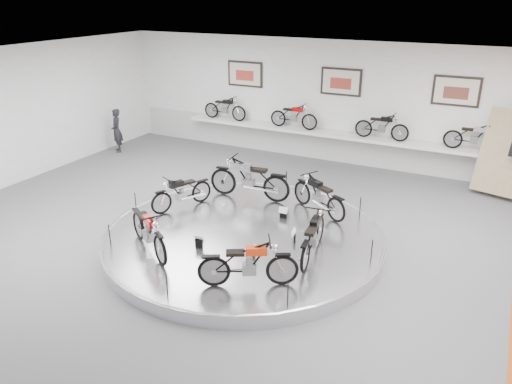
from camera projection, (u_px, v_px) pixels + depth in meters
The scene contains 21 objects.
floor at pixel (238, 249), 11.30m from camera, with size 16.00×16.00×0.00m, color #525254.
ceiling at pixel (235, 70), 9.79m from camera, with size 16.00×16.00×0.00m, color white.
wall_back at pixel (340, 103), 16.32m from camera, with size 16.00×16.00×0.00m, color white.
dado_band at pixel (337, 146), 16.85m from camera, with size 15.68×0.04×1.10m, color #BCBCBA.
display_platform at pixel (244, 238), 11.49m from camera, with size 6.40×6.40×0.30m, color silver.
platform_rim at pixel (244, 233), 11.45m from camera, with size 6.40×6.40×0.10m, color #B2B2BA.
shelf at pixel (335, 135), 16.45m from camera, with size 11.00×0.55×0.10m, color silver.
poster_left at pixel (245, 74), 17.49m from camera, with size 1.35×0.06×0.88m, color beige.
poster_center at pixel (341, 82), 16.02m from camera, with size 1.35×0.06×0.88m, color beige.
poster_right at pixel (456, 91), 14.56m from camera, with size 1.35×0.06×0.88m, color beige.
shelf_bike_a at pixel (225, 110), 18.06m from camera, with size 1.22×0.42×0.73m, color black, non-canonical shape.
shelf_bike_b at pixel (294, 118), 16.92m from camera, with size 1.22×0.42×0.73m, color #930403, non-canonical shape.
shelf_bike_c at pixel (382, 128), 15.67m from camera, with size 1.22×0.42×0.73m, color black, non-canonical shape.
shelf_bike_d at pixel (474, 139), 14.53m from camera, with size 1.22×0.42×0.73m, color silver, non-canonical shape.
bike_a at pixel (319, 195), 12.26m from camera, with size 1.60×0.56×0.94m, color black, non-canonical shape.
bike_b at pixel (249, 178), 13.08m from camera, with size 1.89×0.67×1.11m, color silver, non-canonical shape.
bike_c at pixel (182, 192), 12.54m from camera, with size 1.48×0.52×0.87m, color black, non-canonical shape.
bike_d at pixel (148, 230), 10.43m from camera, with size 1.66×0.59×0.98m, color #930403, non-canonical shape.
bike_e at pixel (248, 263), 9.20m from camera, with size 1.60×0.57×0.94m, color red, non-canonical shape.
bike_f at pixel (313, 236), 10.22m from camera, with size 1.58×0.56×0.93m, color black, non-canonical shape.
visitor at pixel (117, 131), 17.81m from camera, with size 0.57×0.37×1.55m, color black.
Camera 1 is at (4.89, -8.70, 5.47)m, focal length 35.00 mm.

